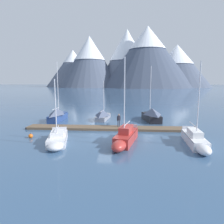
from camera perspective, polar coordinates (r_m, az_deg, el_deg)
ground_plane at (r=22.95m, az=-1.02°, el=-7.22°), size 700.00×700.00×0.00m
mountain_west_summit at (r=244.99m, az=-10.92°, el=12.15°), size 61.35×61.35×41.92m
mountain_central_massif at (r=217.24m, az=-6.35°, el=14.25°), size 65.63×65.63×52.02m
mountain_shoulder_ridge at (r=223.62m, az=4.23°, el=15.36°), size 65.42×65.42×60.33m
mountain_east_summit at (r=212.50m, az=9.89°, el=15.32°), size 92.72×92.72×60.20m
mountain_rear_spur at (r=225.46m, az=17.75°, el=12.54°), size 71.04×71.04×43.51m
dock at (r=26.77m, az=-0.29°, el=-4.58°), size 22.38×2.36×0.30m
sailboat_nearest_berth at (r=33.79m, az=-14.90°, el=-0.70°), size 1.89×6.78×9.33m
sailboat_second_berth at (r=21.24m, az=-15.21°, el=-7.41°), size 2.86×5.74×6.51m
sailboat_mid_dock_port at (r=33.41m, az=-2.51°, el=-0.76°), size 2.25×5.88×6.33m
sailboat_mid_dock_starboard at (r=20.52m, az=3.66°, el=-7.19°), size 2.87×6.70×8.54m
sailboat_far_berth at (r=32.89m, az=10.95°, el=-0.73°), size 2.88×6.55×8.68m
sailboat_outer_slip at (r=21.63m, az=22.57°, el=-7.27°), size 1.79×6.82×8.16m
person_on_dock at (r=26.80m, az=1.93°, el=-2.13°), size 0.46×0.43×1.69m
mooring_buoy_channel_marker at (r=24.46m, az=-22.00°, el=-6.28°), size 0.48×0.48×0.56m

